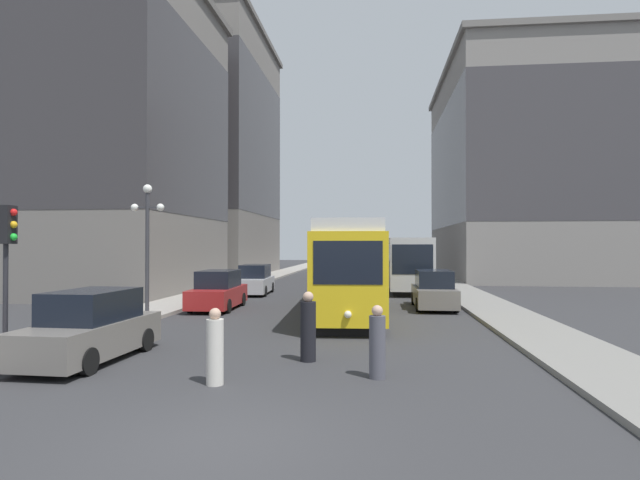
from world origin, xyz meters
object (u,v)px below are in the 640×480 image
object	(u,v)px
parked_car_left_mid	(218,291)
traffic_light_near_left	(7,241)
pedestrian_crossing_near	(377,344)
pedestrian_on_sidewalk	(308,329)
lamp_post_left_near	(147,229)
parked_car_right_far	(434,291)
parked_car_left_far	(255,281)
streetcar	(349,265)
transit_bus	(406,261)
pedestrian_crossing_far	(215,349)
parked_car_left_near	(90,328)

from	to	relation	value
parked_car_left_mid	traffic_light_near_left	size ratio (longest dim) A/B	1.23
pedestrian_crossing_near	pedestrian_on_sidewalk	distance (m)	2.35
pedestrian_crossing_near	lamp_post_left_near	size ratio (longest dim) A/B	0.31
traffic_light_near_left	parked_car_right_far	bearing A→B (deg)	48.17
parked_car_right_far	parked_car_left_far	size ratio (longest dim) A/B	1.01
streetcar	transit_bus	size ratio (longest dim) A/B	1.09
pedestrian_on_sidewalk	traffic_light_near_left	size ratio (longest dim) A/B	0.47
streetcar	traffic_light_near_left	size ratio (longest dim) A/B	3.60
parked_car_left_far	pedestrian_crossing_far	world-z (taller)	parked_car_left_far
parked_car_left_mid	pedestrian_on_sidewalk	distance (m)	11.87
streetcar	parked_car_left_mid	distance (m)	6.33
parked_car_right_far	pedestrian_crossing_near	size ratio (longest dim) A/B	2.89
transit_bus	lamp_post_left_near	xyz separation A→B (m)	(-11.40, -15.76, 1.72)
parked_car_left_near	parked_car_right_far	xyz separation A→B (m)	(10.13, 12.32, 0.00)
parked_car_left_near	pedestrian_crossing_far	size ratio (longest dim) A/B	2.77
parked_car_right_far	parked_car_left_far	xyz separation A→B (m)	(-10.13, 6.14, -0.00)
parked_car_left_far	parked_car_right_far	bearing A→B (deg)	-34.32
parked_car_left_far	lamp_post_left_near	distance (m)	11.47
parked_car_left_far	pedestrian_crossing_near	xyz separation A→B (m)	(7.41, -19.47, -0.08)
transit_bus	pedestrian_crossing_far	distance (m)	25.82
transit_bus	pedestrian_crossing_far	bearing A→B (deg)	-102.18
parked_car_left_near	pedestrian_on_sidewalk	size ratio (longest dim) A/B	2.53
parked_car_left_far	lamp_post_left_near	world-z (taller)	lamp_post_left_near
parked_car_left_near	parked_car_left_far	xyz separation A→B (m)	(-0.00, 18.46, 0.00)
parked_car_right_far	pedestrian_on_sidewalk	xyz separation A→B (m)	(-4.49, -11.79, -0.01)
parked_car_left_far	pedestrian_crossing_far	bearing A→B (deg)	-82.17
parked_car_left_near	pedestrian_crossing_near	size ratio (longest dim) A/B	2.77
pedestrian_crossing_near	traffic_light_near_left	size ratio (longest dim) A/B	0.43
parked_car_left_near	pedestrian_crossing_far	bearing A→B (deg)	-23.80
parked_car_left_near	traffic_light_near_left	world-z (taller)	traffic_light_near_left
parked_car_left_mid	pedestrian_crossing_near	xyz separation A→B (m)	(7.41, -11.99, -0.08)
parked_car_left_near	streetcar	bearing A→B (deg)	61.59
parked_car_left_far	pedestrian_crossing_far	size ratio (longest dim) A/B	2.86
streetcar	parked_car_left_far	xyz separation A→B (m)	(-6.19, 7.97, -1.26)
lamp_post_left_near	parked_car_left_mid	bearing A→B (deg)	61.34
parked_car_right_far	streetcar	bearing A→B (deg)	25.28
pedestrian_crossing_near	pedestrian_crossing_far	size ratio (longest dim) A/B	1.00
pedestrian_crossing_far	parked_car_right_far	bearing A→B (deg)	29.39
parked_car_left_near	parked_car_right_far	world-z (taller)	same
pedestrian_crossing_far	lamp_post_left_near	size ratio (longest dim) A/B	0.31
pedestrian_on_sidewalk	pedestrian_crossing_near	bearing A→B (deg)	160.48
transit_bus	streetcar	bearing A→B (deg)	-104.26
parked_car_right_far	lamp_post_left_near	bearing A→B (deg)	22.11
parked_car_left_mid	parked_car_right_far	world-z (taller)	same
parked_car_left_near	parked_car_left_far	world-z (taller)	same
transit_bus	parked_car_left_mid	distance (m)	15.57
streetcar	parked_car_left_near	distance (m)	12.24
pedestrian_crossing_far	pedestrian_on_sidewalk	xyz separation A→B (m)	(1.70, 2.45, 0.07)
pedestrian_on_sidewalk	lamp_post_left_near	world-z (taller)	lamp_post_left_near
lamp_post_left_near	pedestrian_on_sidewalk	bearing A→B (deg)	-42.78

